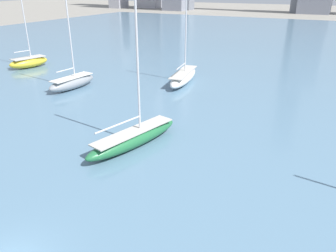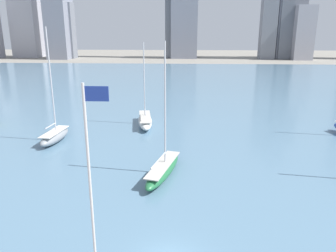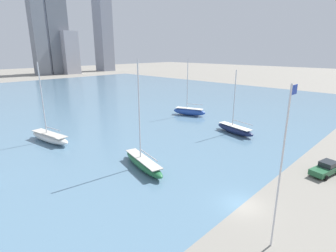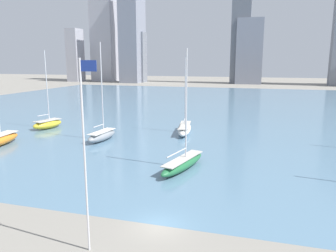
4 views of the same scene
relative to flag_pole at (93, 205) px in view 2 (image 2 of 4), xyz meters
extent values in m
cube|color=slate|center=(3.63, 74.71, -7.19)|extent=(180.00, 140.00, 0.00)
cylinder|color=silver|center=(-0.05, 0.00, -0.50)|extent=(0.14, 0.14, 13.39)
cube|color=#1E3899|center=(0.57, 0.00, 5.69)|extent=(1.10, 0.03, 0.70)
cube|color=slate|center=(-63.31, 172.86, 7.79)|extent=(9.97, 7.60, 29.97)
cube|color=gray|center=(3.30, 178.46, 10.94)|extent=(14.54, 13.67, 36.27)
cube|color=slate|center=(48.87, 173.36, 20.31)|extent=(7.99, 7.42, 55.00)
cube|color=slate|center=(61.36, 178.12, 17.27)|extent=(13.52, 14.96, 48.94)
cube|color=#9E9EA8|center=(66.55, 169.31, 6.80)|extent=(10.05, 8.48, 28.00)
ellipsoid|color=gray|center=(-14.23, 29.53, -6.39)|extent=(2.80, 7.66, 1.62)
cube|color=silver|center=(-14.23, 29.53, -5.63)|extent=(2.30, 6.28, 0.10)
cube|color=#2D2D33|center=(-14.23, 29.53, -6.83)|extent=(0.29, 1.36, 0.73)
cylinder|color=silver|center=(-14.17, 30.09, 1.67)|extent=(0.18, 0.18, 14.49)
cylinder|color=silver|center=(-14.31, 28.63, -4.48)|extent=(0.42, 2.93, 0.14)
ellipsoid|color=#236B3D|center=(2.26, 18.91, -6.48)|extent=(4.32, 10.26, 1.42)
cube|color=#BCB7AD|center=(2.26, 18.91, -5.82)|extent=(3.54, 8.41, 0.10)
cube|color=#2D2D33|center=(2.26, 18.91, -6.87)|extent=(0.59, 1.80, 0.64)
cylinder|color=silver|center=(2.44, 19.64, 0.83)|extent=(0.18, 0.18, 13.19)
cylinder|color=silver|center=(1.87, 17.35, -4.67)|extent=(1.28, 4.63, 0.14)
ellipsoid|color=white|center=(-2.20, 38.93, -6.40)|extent=(3.80, 10.52, 1.58)
cube|color=#BCB7AD|center=(-2.20, 38.93, -5.66)|extent=(3.12, 8.63, 0.10)
cube|color=#2D2D33|center=(-2.20, 38.93, -6.84)|extent=(0.44, 1.86, 0.71)
cylinder|color=silver|center=(-2.31, 39.69, 0.47)|extent=(0.18, 0.18, 12.18)
cylinder|color=silver|center=(-1.99, 37.57, -4.51)|extent=(0.79, 4.26, 0.14)
camera|label=1|loc=(16.37, -2.38, 5.65)|focal=35.00mm
camera|label=2|loc=(4.61, -14.50, 8.50)|focal=35.00mm
camera|label=3|loc=(-19.02, -6.50, 8.38)|focal=28.00mm
camera|label=4|loc=(11.13, -18.72, 6.02)|focal=35.00mm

